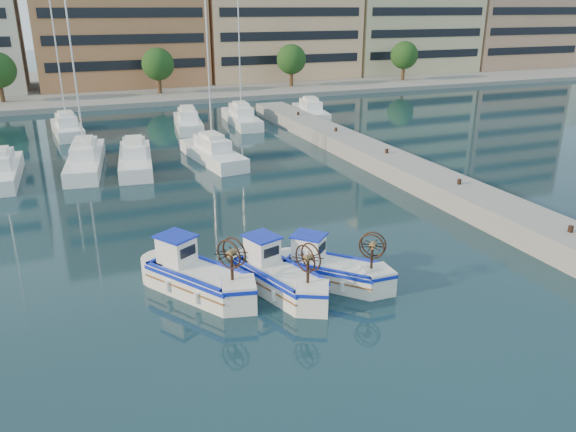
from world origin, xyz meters
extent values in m
plane|color=#1A3944|center=(0.00, 0.00, 0.00)|extent=(300.00, 300.00, 0.00)
cube|color=gray|center=(13.00, 8.00, 0.60)|extent=(3.00, 60.00, 1.20)
cube|color=gray|center=(0.00, 67.00, 0.30)|extent=(180.00, 40.00, 0.60)
cube|color=#F2B786|center=(24.00, 65.00, 11.60)|extent=(23.00, 14.00, 22.00)
cube|color=black|center=(24.00, 58.00, 11.60)|extent=(21.16, 0.12, 19.80)
cylinder|color=#3F2B19|center=(-14.00, 53.50, 1.50)|extent=(0.50, 0.50, 3.00)
cylinder|color=#3F2B19|center=(4.00, 53.50, 1.50)|extent=(0.50, 0.50, 3.00)
sphere|color=#224C1B|center=(4.00, 53.50, 4.20)|extent=(4.00, 4.00, 4.00)
cylinder|color=#3F2B19|center=(22.00, 53.50, 1.50)|extent=(0.50, 0.50, 3.00)
sphere|color=#224C1B|center=(22.00, 53.50, 4.20)|extent=(4.00, 4.00, 4.00)
cylinder|color=#3F2B19|center=(40.00, 53.50, 1.50)|extent=(0.50, 0.50, 3.00)
sphere|color=#224C1B|center=(40.00, 53.50, 4.20)|extent=(4.00, 4.00, 4.00)
cube|color=white|center=(-12.25, 21.38, 0.50)|extent=(2.46, 8.14, 1.00)
cube|color=white|center=(-6.84, 22.49, 0.50)|extent=(3.50, 10.22, 1.00)
cylinder|color=silver|center=(-6.84, 22.49, 6.00)|extent=(0.12, 0.12, 11.00)
cube|color=white|center=(-3.49, 21.37, 0.50)|extent=(3.34, 9.04, 1.00)
cube|color=white|center=(2.10, 20.80, 0.50)|extent=(3.24, 8.58, 1.00)
cylinder|color=silver|center=(2.10, 20.80, 6.00)|extent=(0.12, 0.12, 11.00)
cube|color=white|center=(-7.67, 34.61, 0.50)|extent=(2.75, 7.36, 1.00)
cylinder|color=silver|center=(-7.67, 34.61, 6.00)|extent=(0.12, 0.12, 11.00)
cube|color=white|center=(3.05, 33.32, 0.50)|extent=(3.18, 7.90, 1.00)
cube|color=white|center=(8.43, 33.58, 0.50)|extent=(2.89, 9.15, 1.00)
cylinder|color=silver|center=(8.43, 33.58, 6.00)|extent=(0.12, 0.12, 11.00)
cube|color=white|center=(16.14, 34.07, 0.50)|extent=(3.52, 8.16, 1.00)
cube|color=white|center=(-3.78, 0.87, 0.53)|extent=(3.77, 4.55, 1.06)
cube|color=#0E21B6|center=(-3.78, 0.87, 0.93)|extent=(3.88, 4.69, 0.16)
cube|color=blue|center=(-3.78, 0.87, 0.87)|extent=(3.21, 3.98, 0.06)
cube|color=white|center=(-4.42, 1.90, 1.61)|extent=(1.63, 1.70, 1.11)
cube|color=#0E21B6|center=(-4.42, 1.90, 2.22)|extent=(1.84, 1.91, 0.08)
cylinder|color=#331E14|center=(-2.83, -0.67, 1.64)|extent=(0.12, 0.12, 1.17)
cylinder|color=brown|center=(-2.83, -0.67, 2.27)|extent=(0.42, 0.41, 0.28)
torus|color=#331E14|center=(-2.96, -0.75, 2.27)|extent=(0.68, 1.04, 1.18)
torus|color=#331E14|center=(-2.70, -0.59, 2.27)|extent=(0.68, 1.04, 1.18)
cube|color=white|center=(-0.73, -0.24, 0.50)|extent=(2.84, 4.31, 0.99)
cube|color=#0E21B6|center=(-0.73, -0.24, 0.88)|extent=(2.93, 4.44, 0.15)
cube|color=blue|center=(-0.73, -0.24, 0.82)|extent=(2.36, 3.82, 0.06)
cube|color=white|center=(-1.08, 0.84, 1.52)|extent=(1.37, 1.49, 1.04)
cube|color=#0E21B6|center=(-1.08, 0.84, 2.08)|extent=(1.55, 1.67, 0.08)
cylinder|color=#331E14|center=(-0.20, -1.87, 1.54)|extent=(0.11, 0.11, 1.10)
cylinder|color=brown|center=(-0.20, -1.87, 2.13)|extent=(0.37, 0.35, 0.27)
torus|color=#331E14|center=(-0.34, -1.91, 2.13)|extent=(0.40, 1.08, 1.11)
torus|color=#331E14|center=(-0.07, -1.82, 2.13)|extent=(0.40, 1.08, 1.11)
cube|color=white|center=(1.59, -0.41, 0.48)|extent=(3.83, 3.92, 0.96)
cube|color=#0E21B6|center=(1.59, -0.41, 0.84)|extent=(3.94, 4.04, 0.15)
cube|color=blue|center=(1.59, -0.41, 0.79)|extent=(3.30, 3.40, 0.05)
cube|color=white|center=(0.84, 0.39, 1.46)|extent=(1.55, 1.55, 1.01)
cube|color=#0E21B6|center=(0.84, 0.39, 2.01)|extent=(1.74, 1.75, 0.07)
cylinder|color=#331E14|center=(2.72, -1.61, 1.49)|extent=(0.11, 0.11, 1.06)
cylinder|color=brown|center=(2.72, -1.61, 2.06)|extent=(0.39, 0.39, 0.26)
torus|color=#331E14|center=(2.62, -1.70, 2.06)|extent=(0.78, 0.82, 1.07)
torus|color=#331E14|center=(2.82, -1.51, 2.06)|extent=(0.78, 0.82, 1.07)
camera|label=1|loc=(-8.10, -19.29, 10.97)|focal=35.00mm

